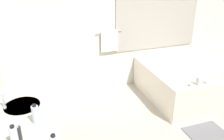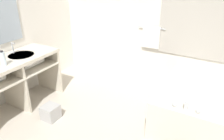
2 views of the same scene
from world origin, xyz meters
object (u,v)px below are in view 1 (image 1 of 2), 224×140
(water_bottle_1, at_px, (35,115))
(soap_dispenser, at_px, (18,133))
(water_bottle_3, at_px, (14,137))
(bathtub, at_px, (173,82))

(water_bottle_1, height_order, soap_dispenser, water_bottle_1)
(water_bottle_3, bearing_deg, bathtub, 30.80)
(bathtub, height_order, soap_dispenser, soap_dispenser)
(water_bottle_1, height_order, water_bottle_3, water_bottle_3)
(water_bottle_3, bearing_deg, soap_dispenser, 68.36)
(bathtub, relative_size, soap_dispenser, 8.89)
(bathtub, bearing_deg, soap_dispenser, -150.22)
(water_bottle_1, distance_m, water_bottle_3, 0.35)
(water_bottle_1, relative_size, water_bottle_3, 0.98)
(soap_dispenser, bearing_deg, water_bottle_3, -111.64)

